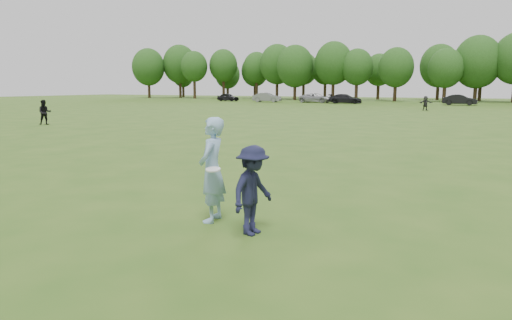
{
  "coord_description": "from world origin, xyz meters",
  "views": [
    {
      "loc": [
        3.94,
        -6.73,
        2.56
      ],
      "look_at": [
        -0.02,
        1.29,
        1.1
      ],
      "focal_mm": 32.0,
      "sensor_mm": 36.0,
      "label": 1
    }
  ],
  "objects_px": {
    "thrower": "(212,170)",
    "car_c": "(316,98)",
    "car_a": "(228,97)",
    "car_d": "(345,99)",
    "defender": "(253,190)",
    "player_far_a": "(45,112)",
    "car_b": "(267,97)",
    "player_far_d": "(426,103)",
    "car_f": "(460,100)"
  },
  "relations": [
    {
      "from": "player_far_d",
      "to": "defender",
      "type": "bearing_deg",
      "value": -116.89
    },
    {
      "from": "thrower",
      "to": "defender",
      "type": "xyz_separation_m",
      "value": [
        1.04,
        -0.36,
        -0.21
      ]
    },
    {
      "from": "car_a",
      "to": "car_b",
      "type": "xyz_separation_m",
      "value": [
        8.05,
        -1.61,
        0.08
      ]
    },
    {
      "from": "thrower",
      "to": "car_f",
      "type": "bearing_deg",
      "value": 167.14
    },
    {
      "from": "thrower",
      "to": "car_d",
      "type": "height_order",
      "value": "thrower"
    },
    {
      "from": "defender",
      "to": "car_f",
      "type": "height_order",
      "value": "defender"
    },
    {
      "from": "player_far_a",
      "to": "car_c",
      "type": "relative_size",
      "value": 0.32
    },
    {
      "from": "thrower",
      "to": "car_c",
      "type": "xyz_separation_m",
      "value": [
        -18.5,
        60.28,
        -0.28
      ]
    },
    {
      "from": "car_b",
      "to": "car_c",
      "type": "xyz_separation_m",
      "value": [
        7.88,
        0.97,
        -0.03
      ]
    },
    {
      "from": "car_b",
      "to": "car_d",
      "type": "distance_m",
      "value": 12.82
    },
    {
      "from": "car_a",
      "to": "car_d",
      "type": "height_order",
      "value": "car_d"
    },
    {
      "from": "player_far_d",
      "to": "car_b",
      "type": "distance_m",
      "value": 29.88
    },
    {
      "from": "player_far_a",
      "to": "car_f",
      "type": "xyz_separation_m",
      "value": [
        23.31,
        46.16,
        -0.12
      ]
    },
    {
      "from": "player_far_a",
      "to": "car_c",
      "type": "xyz_separation_m",
      "value": [
        3.02,
        46.49,
        -0.11
      ]
    },
    {
      "from": "player_far_d",
      "to": "player_far_a",
      "type": "bearing_deg",
      "value": -153.9
    },
    {
      "from": "thrower",
      "to": "car_c",
      "type": "bearing_deg",
      "value": -174.09
    },
    {
      "from": "defender",
      "to": "player_far_d",
      "type": "height_order",
      "value": "defender"
    },
    {
      "from": "thrower",
      "to": "defender",
      "type": "height_order",
      "value": "thrower"
    },
    {
      "from": "thrower",
      "to": "car_a",
      "type": "distance_m",
      "value": 69.97
    },
    {
      "from": "car_c",
      "to": "car_d",
      "type": "bearing_deg",
      "value": -100.66
    },
    {
      "from": "defender",
      "to": "car_f",
      "type": "bearing_deg",
      "value": 7.16
    },
    {
      "from": "car_b",
      "to": "car_f",
      "type": "bearing_deg",
      "value": -96.25
    },
    {
      "from": "player_far_a",
      "to": "player_far_d",
      "type": "relative_size",
      "value": 1.07
    },
    {
      "from": "car_b",
      "to": "player_far_d",
      "type": "bearing_deg",
      "value": -128.84
    },
    {
      "from": "thrower",
      "to": "player_far_d",
      "type": "xyz_separation_m",
      "value": [
        -0.84,
        43.79,
        -0.23
      ]
    },
    {
      "from": "car_a",
      "to": "car_b",
      "type": "relative_size",
      "value": 0.86
    },
    {
      "from": "car_a",
      "to": "car_d",
      "type": "bearing_deg",
      "value": -87.31
    },
    {
      "from": "thrower",
      "to": "player_far_a",
      "type": "height_order",
      "value": "thrower"
    },
    {
      "from": "car_d",
      "to": "player_far_d",
      "type": "bearing_deg",
      "value": -145.62
    },
    {
      "from": "defender",
      "to": "car_a",
      "type": "relative_size",
      "value": 0.4
    },
    {
      "from": "car_c",
      "to": "car_f",
      "type": "xyz_separation_m",
      "value": [
        20.29,
        -0.33,
        -0.0
      ]
    },
    {
      "from": "car_a",
      "to": "car_d",
      "type": "distance_m",
      "value": 20.95
    },
    {
      "from": "player_far_a",
      "to": "car_f",
      "type": "height_order",
      "value": "player_far_a"
    },
    {
      "from": "car_b",
      "to": "defender",
      "type": "bearing_deg",
      "value": -162.88
    },
    {
      "from": "player_far_a",
      "to": "car_d",
      "type": "bearing_deg",
      "value": 29.38
    },
    {
      "from": "car_b",
      "to": "car_c",
      "type": "relative_size",
      "value": 0.88
    },
    {
      "from": "car_c",
      "to": "car_d",
      "type": "height_order",
      "value": "car_c"
    },
    {
      "from": "thrower",
      "to": "car_b",
      "type": "relative_size",
      "value": 0.44
    },
    {
      "from": "defender",
      "to": "car_f",
      "type": "xyz_separation_m",
      "value": [
        0.75,
        60.31,
        -0.07
      ]
    },
    {
      "from": "defender",
      "to": "player_far_a",
      "type": "relative_size",
      "value": 0.95
    },
    {
      "from": "player_far_d",
      "to": "car_c",
      "type": "distance_m",
      "value": 24.16
    },
    {
      "from": "player_far_a",
      "to": "car_b",
      "type": "bearing_deg",
      "value": 45.45
    },
    {
      "from": "defender",
      "to": "car_d",
      "type": "relative_size",
      "value": 0.33
    },
    {
      "from": "player_far_a",
      "to": "car_b",
      "type": "distance_m",
      "value": 45.77
    },
    {
      "from": "car_d",
      "to": "car_f",
      "type": "distance_m",
      "value": 15.38
    },
    {
      "from": "car_f",
      "to": "car_d",
      "type": "bearing_deg",
      "value": 95.52
    },
    {
      "from": "player_far_a",
      "to": "car_a",
      "type": "height_order",
      "value": "player_far_a"
    },
    {
      "from": "car_b",
      "to": "car_d",
      "type": "height_order",
      "value": "car_b"
    },
    {
      "from": "thrower",
      "to": "car_d",
      "type": "bearing_deg",
      "value": -178.21
    },
    {
      "from": "defender",
      "to": "player_far_d",
      "type": "distance_m",
      "value": 44.19
    }
  ]
}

